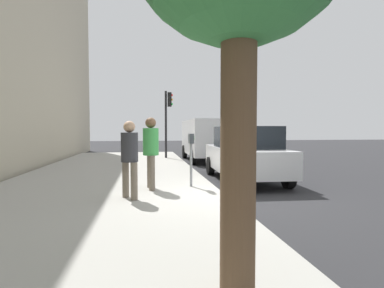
# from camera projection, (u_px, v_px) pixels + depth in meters

# --- Properties ---
(ground_plane) EXTENTS (80.00, 80.00, 0.00)m
(ground_plane) POSITION_uv_depth(u_px,v_px,m) (224.00, 200.00, 7.19)
(ground_plane) COLOR #2B2B2D
(ground_plane) RESTS_ON ground
(sidewalk_slab) EXTENTS (28.00, 6.00, 0.15)m
(sidewalk_slab) POSITION_uv_depth(u_px,v_px,m) (93.00, 201.00, 6.73)
(sidewalk_slab) COLOR #A8A59E
(sidewalk_slab) RESTS_ON ground_plane
(parking_meter) EXTENTS (0.36, 0.12, 1.41)m
(parking_meter) POSITION_uv_depth(u_px,v_px,m) (191.00, 148.00, 8.06)
(parking_meter) COLOR gray
(parking_meter) RESTS_ON sidewalk_slab
(pedestrian_at_meter) EXTENTS (0.55, 0.40, 1.83)m
(pedestrian_at_meter) POSITION_uv_depth(u_px,v_px,m) (151.00, 147.00, 7.71)
(pedestrian_at_meter) COLOR #726656
(pedestrian_at_meter) RESTS_ON sidewalk_slab
(pedestrian_bystander) EXTENTS (0.46, 0.37, 1.70)m
(pedestrian_bystander) POSITION_uv_depth(u_px,v_px,m) (130.00, 153.00, 6.64)
(pedestrian_bystander) COLOR #726656
(pedestrian_bystander) RESTS_ON sidewalk_slab
(parked_sedan_near) EXTENTS (4.47, 2.10, 1.77)m
(parked_sedan_near) POSITION_uv_depth(u_px,v_px,m) (245.00, 153.00, 9.85)
(parked_sedan_near) COLOR silver
(parked_sedan_near) RESTS_ON ground_plane
(parked_van_far) EXTENTS (5.21, 2.15, 2.18)m
(parked_van_far) POSITION_uv_depth(u_px,v_px,m) (206.00, 137.00, 16.25)
(parked_van_far) COLOR silver
(parked_van_far) RESTS_ON ground_plane
(traffic_signal) EXTENTS (0.24, 0.44, 3.60)m
(traffic_signal) POSITION_uv_depth(u_px,v_px,m) (168.00, 113.00, 16.37)
(traffic_signal) COLOR black
(traffic_signal) RESTS_ON sidewalk_slab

